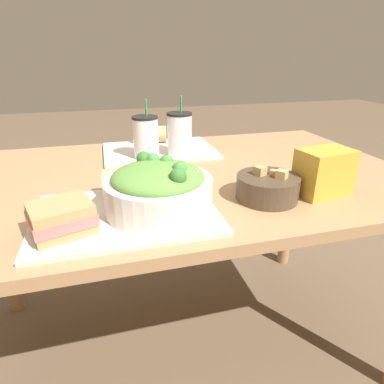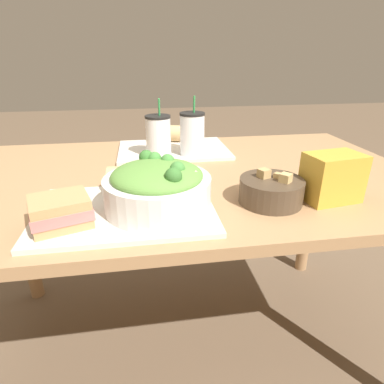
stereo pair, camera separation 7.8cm
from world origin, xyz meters
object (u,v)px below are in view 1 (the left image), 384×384
object	(u,v)px
sandwich_near	(62,218)
drink_cup_dark	(146,138)
chip_bag	(324,172)
baguette_far	(152,134)
salad_bowl	(159,188)
drink_cup_red	(180,135)
baguette_near	(131,181)
soup_bowl	(268,186)

from	to	relation	value
sandwich_near	drink_cup_dark	distance (m)	0.53
chip_bag	drink_cup_dark	bearing A→B (deg)	126.45
baguette_far	drink_cup_dark	distance (m)	0.21
sandwich_near	salad_bowl	bearing A→B (deg)	-5.25
sandwich_near	baguette_far	size ratio (longest dim) A/B	1.12
chip_bag	salad_bowl	bearing A→B (deg)	171.95
baguette_far	drink_cup_red	distance (m)	0.22
baguette_far	drink_cup_dark	size ratio (longest dim) A/B	0.66
baguette_far	drink_cup_red	world-z (taller)	drink_cup_red
baguette_far	drink_cup_red	size ratio (longest dim) A/B	0.64
baguette_far	chip_bag	world-z (taller)	chip_bag
baguette_near	chip_bag	xyz separation A→B (m)	(0.50, -0.12, 0.02)
salad_bowl	drink_cup_red	world-z (taller)	drink_cup_red
baguette_near	drink_cup_dark	bearing A→B (deg)	-10.15
baguette_near	chip_bag	world-z (taller)	chip_bag
soup_bowl	drink_cup_dark	distance (m)	0.48
soup_bowl	baguette_far	world-z (taller)	soup_bowl
drink_cup_red	chip_bag	world-z (taller)	drink_cup_red
baguette_near	drink_cup_dark	world-z (taller)	drink_cup_dark
drink_cup_dark	chip_bag	bearing A→B (deg)	-44.98
soup_bowl	drink_cup_red	xyz separation A→B (m)	(-0.14, 0.41, 0.05)
soup_bowl	drink_cup_dark	xyz separation A→B (m)	(-0.26, 0.41, 0.05)
drink_cup_dark	drink_cup_red	xyz separation A→B (m)	(0.12, -0.00, 0.00)
sandwich_near	drink_cup_dark	xyz separation A→B (m)	(0.24, 0.47, 0.04)
salad_bowl	chip_bag	world-z (taller)	salad_bowl
salad_bowl	soup_bowl	world-z (taller)	salad_bowl
chip_bag	sandwich_near	bearing A→B (deg)	176.17
salad_bowl	chip_bag	bearing A→B (deg)	0.52
sandwich_near	drink_cup_red	distance (m)	0.59
baguette_far	soup_bowl	bearing A→B (deg)	-149.88
salad_bowl	chip_bag	size ratio (longest dim) A/B	1.66
salad_bowl	baguette_far	bearing A→B (deg)	82.95
sandwich_near	soup_bowl	bearing A→B (deg)	-11.50
soup_bowl	baguette_near	xyz separation A→B (m)	(-0.34, 0.11, 0.01)
chip_bag	drink_cup_red	bearing A→B (deg)	116.86
sandwich_near	chip_bag	distance (m)	0.66
soup_bowl	baguette_near	bearing A→B (deg)	162.54
salad_bowl	drink_cup_red	size ratio (longest dim) A/B	1.21
soup_bowl	chip_bag	bearing A→B (deg)	-3.02
sandwich_near	baguette_near	bearing A→B (deg)	28.75
sandwich_near	baguette_far	bearing A→B (deg)	48.24
sandwich_near	baguette_far	xyz separation A→B (m)	(0.29, 0.67, 0.00)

